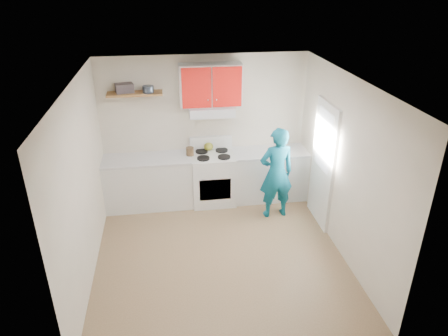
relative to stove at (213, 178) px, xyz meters
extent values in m
plane|color=brown|center=(-0.10, -1.57, -0.46)|extent=(3.80, 3.80, 0.00)
cube|color=white|center=(-0.10, -1.57, 2.14)|extent=(3.60, 3.80, 0.04)
cube|color=beige|center=(-0.10, 0.32, 0.84)|extent=(3.60, 0.04, 2.60)
cube|color=beige|center=(-0.10, -3.47, 0.84)|extent=(3.60, 0.04, 2.60)
cube|color=beige|center=(-1.90, -1.57, 0.84)|extent=(0.04, 3.80, 2.60)
cube|color=beige|center=(1.70, -1.57, 0.84)|extent=(0.04, 3.80, 2.60)
cube|color=white|center=(1.68, -0.88, 0.56)|extent=(0.05, 0.85, 2.05)
cube|color=white|center=(1.65, -0.88, 0.99)|extent=(0.01, 0.55, 0.95)
cube|color=silver|center=(-1.14, 0.02, -0.01)|extent=(1.52, 0.60, 0.90)
cube|color=silver|center=(1.04, 0.02, -0.01)|extent=(1.32, 0.60, 0.90)
cube|color=white|center=(0.00, 0.00, 0.00)|extent=(0.76, 0.65, 0.92)
cube|color=silver|center=(0.00, 0.10, 1.24)|extent=(0.76, 0.44, 0.15)
cube|color=red|center=(0.00, 0.16, 1.66)|extent=(1.02, 0.33, 0.70)
cube|color=brown|center=(-1.25, 0.18, 1.56)|extent=(0.90, 0.30, 0.04)
cube|color=#433B40|center=(-1.41, 0.21, 1.65)|extent=(0.32, 0.26, 0.15)
cylinder|color=#333D4C|center=(-1.03, 0.14, 1.63)|extent=(0.19, 0.19, 0.11)
ellipsoid|color=olive|center=(-0.05, 0.21, 0.53)|extent=(0.20, 0.20, 0.15)
cylinder|color=#48341F|center=(-0.39, 0.05, 0.52)|extent=(0.16, 0.16, 0.16)
cube|color=olive|center=(0.86, -0.01, 0.45)|extent=(0.36, 0.28, 0.02)
cube|color=red|center=(1.50, -0.02, 0.44)|extent=(0.34, 0.29, 0.01)
imported|color=#0D627A|center=(0.99, -0.63, 0.34)|extent=(0.62, 0.43, 1.60)
camera|label=1|loc=(-0.76, -6.55, 3.37)|focal=33.00mm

